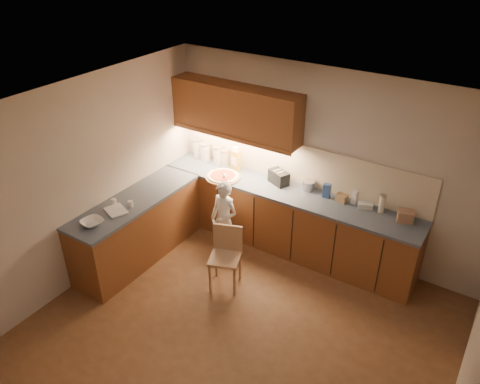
{
  "coord_description": "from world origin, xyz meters",
  "views": [
    {
      "loc": [
        2.1,
        -3.3,
        4.1
      ],
      "look_at": [
        -0.8,
        1.2,
        1.0
      ],
      "focal_mm": 35.0,
      "sensor_mm": 36.0,
      "label": 1
    }
  ],
  "objects_px": {
    "toaster": "(279,177)",
    "oil_jug": "(236,160)",
    "wooden_chair": "(226,252)",
    "child": "(224,220)",
    "pizza_on_board": "(223,176)"
  },
  "relations": [
    {
      "from": "toaster",
      "to": "oil_jug",
      "type": "bearing_deg",
      "value": -157.15
    },
    {
      "from": "oil_jug",
      "to": "toaster",
      "type": "xyz_separation_m",
      "value": [
        0.73,
        -0.02,
        -0.07
      ]
    },
    {
      "from": "pizza_on_board",
      "to": "oil_jug",
      "type": "height_order",
      "value": "oil_jug"
    },
    {
      "from": "child",
      "to": "toaster",
      "type": "xyz_separation_m",
      "value": [
        0.41,
        0.76,
        0.44
      ]
    },
    {
      "from": "oil_jug",
      "to": "wooden_chair",
      "type": "bearing_deg",
      "value": -61.78
    },
    {
      "from": "child",
      "to": "wooden_chair",
      "type": "height_order",
      "value": "child"
    },
    {
      "from": "pizza_on_board",
      "to": "toaster",
      "type": "bearing_deg",
      "value": 21.26
    },
    {
      "from": "toaster",
      "to": "wooden_chair",
      "type": "bearing_deg",
      "value": -68.14
    },
    {
      "from": "child",
      "to": "pizza_on_board",
      "type": "bearing_deg",
      "value": 129.19
    },
    {
      "from": "wooden_chair",
      "to": "toaster",
      "type": "bearing_deg",
      "value": 67.14
    },
    {
      "from": "oil_jug",
      "to": "toaster",
      "type": "bearing_deg",
      "value": -1.51
    },
    {
      "from": "wooden_chair",
      "to": "oil_jug",
      "type": "bearing_deg",
      "value": 97.86
    },
    {
      "from": "wooden_chair",
      "to": "toaster",
      "type": "relative_size",
      "value": 2.45
    },
    {
      "from": "pizza_on_board",
      "to": "oil_jug",
      "type": "relative_size",
      "value": 1.38
    },
    {
      "from": "child",
      "to": "toaster",
      "type": "relative_size",
      "value": 3.4
    }
  ]
}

